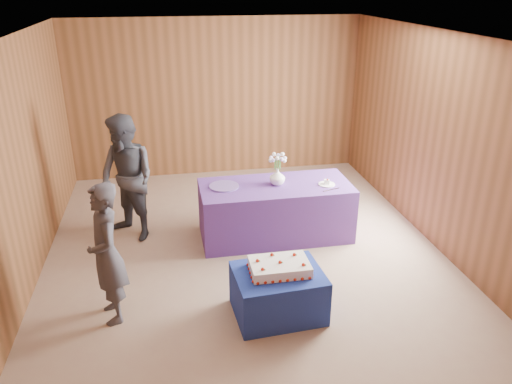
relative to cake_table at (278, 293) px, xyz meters
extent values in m
plane|color=gray|center=(-0.14, 1.30, -0.25)|extent=(6.00, 6.00, 0.00)
cube|color=brown|center=(-0.14, 4.30, 1.10)|extent=(5.00, 0.04, 2.70)
cube|color=brown|center=(-0.14, -1.70, 1.10)|extent=(5.00, 0.04, 2.70)
cube|color=brown|center=(-2.64, 1.30, 1.10)|extent=(0.04, 6.00, 2.70)
cube|color=brown|center=(2.36, 1.30, 1.10)|extent=(0.04, 6.00, 2.70)
cube|color=white|center=(-0.14, 1.30, 2.45)|extent=(5.00, 6.00, 0.04)
cube|color=navy|center=(0.00, 0.00, 0.00)|extent=(0.95, 0.76, 0.50)
cube|color=#4F3085|center=(0.34, 1.70, 0.12)|extent=(2.01, 0.91, 0.75)
cube|color=white|center=(0.01, 0.02, 0.30)|extent=(0.60, 0.40, 0.11)
sphere|color=#AF1E0D|center=(-0.29, -0.18, 0.27)|extent=(0.03, 0.03, 0.03)
sphere|color=#AF1E0D|center=(0.31, -0.18, 0.27)|extent=(0.03, 0.03, 0.03)
sphere|color=#AF1E0D|center=(-0.29, 0.22, 0.27)|extent=(0.03, 0.03, 0.03)
sphere|color=#AF1E0D|center=(0.31, 0.22, 0.27)|extent=(0.03, 0.03, 0.03)
sphere|color=#AF1E0D|center=(-0.17, -0.08, 0.38)|extent=(0.04, 0.04, 0.04)
cone|color=#196316|center=(-0.14, -0.08, 0.37)|extent=(0.01, 0.02, 0.02)
sphere|color=#AF1E0D|center=(0.17, 0.11, 0.38)|extent=(0.04, 0.04, 0.04)
cone|color=#196316|center=(0.20, 0.11, 0.37)|extent=(0.01, 0.02, 0.02)
sphere|color=#AF1E0D|center=(0.01, 0.02, 0.38)|extent=(0.04, 0.04, 0.04)
cone|color=#196316|center=(0.04, 0.02, 0.37)|extent=(0.01, 0.02, 0.02)
imported|color=white|center=(0.37, 1.72, 0.61)|extent=(0.24, 0.24, 0.21)
cylinder|color=#2F722D|center=(0.41, 1.72, 0.79)|extent=(0.01, 0.01, 0.16)
sphere|color=#D7C0F9|center=(0.46, 1.72, 0.87)|extent=(0.05, 0.05, 0.05)
cylinder|color=#2F722D|center=(0.40, 1.74, 0.79)|extent=(0.01, 0.01, 0.16)
sphere|color=white|center=(0.45, 1.78, 0.87)|extent=(0.05, 0.05, 0.05)
cylinder|color=#2F722D|center=(0.38, 1.76, 0.79)|extent=(0.01, 0.01, 0.16)
sphere|color=#D7C0F9|center=(0.40, 1.81, 0.87)|extent=(0.05, 0.05, 0.05)
cylinder|color=#2F722D|center=(0.36, 1.76, 0.79)|extent=(0.01, 0.01, 0.16)
sphere|color=white|center=(0.34, 1.81, 0.87)|extent=(0.05, 0.05, 0.05)
cylinder|color=#2F722D|center=(0.34, 1.74, 0.79)|extent=(0.01, 0.01, 0.16)
sphere|color=#D7C0F9|center=(0.29, 1.78, 0.87)|extent=(0.05, 0.05, 0.05)
cylinder|color=#2F722D|center=(0.33, 1.72, 0.79)|extent=(0.01, 0.01, 0.16)
sphere|color=white|center=(0.28, 1.72, 0.87)|extent=(0.05, 0.05, 0.05)
cylinder|color=#2F722D|center=(0.34, 1.70, 0.79)|extent=(0.01, 0.01, 0.16)
sphere|color=#D7C0F9|center=(0.29, 1.67, 0.87)|extent=(0.05, 0.05, 0.05)
cylinder|color=#2F722D|center=(0.36, 1.69, 0.79)|extent=(0.01, 0.01, 0.16)
sphere|color=white|center=(0.34, 1.63, 0.87)|extent=(0.05, 0.05, 0.05)
cylinder|color=#2F722D|center=(0.38, 1.69, 0.79)|extent=(0.01, 0.01, 0.16)
sphere|color=#D7C0F9|center=(0.40, 1.63, 0.87)|extent=(0.05, 0.05, 0.05)
cylinder|color=#2F722D|center=(0.40, 1.70, 0.79)|extent=(0.01, 0.01, 0.16)
sphere|color=white|center=(0.45, 1.67, 0.87)|extent=(0.05, 0.05, 0.05)
cylinder|color=#6D54A8|center=(-0.34, 1.76, 0.51)|extent=(0.43, 0.43, 0.02)
cylinder|color=white|center=(1.01, 1.59, 0.51)|extent=(0.23, 0.23, 0.01)
cube|color=white|center=(1.01, 1.59, 0.54)|extent=(0.08, 0.07, 0.06)
sphere|color=#AF1E0D|center=(1.01, 1.57, 0.58)|extent=(0.02, 0.02, 0.02)
cube|color=#BCBCC1|center=(1.02, 1.41, 0.50)|extent=(0.25, 0.10, 0.00)
imported|color=#393741|center=(-1.69, 0.26, 0.50)|extent=(0.48, 0.62, 1.49)
imported|color=#363841|center=(-1.58, 2.03, 0.60)|extent=(1.03, 1.04, 1.70)
camera|label=1|loc=(-1.02, -4.24, 3.02)|focal=35.00mm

